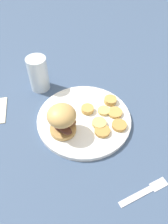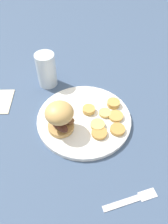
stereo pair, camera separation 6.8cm
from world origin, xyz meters
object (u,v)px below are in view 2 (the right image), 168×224
(sandwich, at_px, (60,117))
(drinking_glass, at_px, (46,70))
(dinner_plate, at_px, (84,119))
(fork, at_px, (131,200))

(sandwich, relative_size, drinking_glass, 0.77)
(dinner_plate, distance_m, fork, 0.28)
(dinner_plate, bearing_deg, fork, 93.65)
(sandwich, xyz_separation_m, drinking_glass, (-0.02, -0.24, -0.01))
(dinner_plate, relative_size, sandwich, 3.09)
(dinner_plate, xyz_separation_m, drinking_glass, (0.06, -0.22, 0.05))
(drinking_glass, bearing_deg, sandwich, 85.59)
(dinner_plate, xyz_separation_m, fork, (-0.02, 0.28, -0.01))
(fork, bearing_deg, drinking_glass, -80.89)
(dinner_plate, distance_m, sandwich, 0.10)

